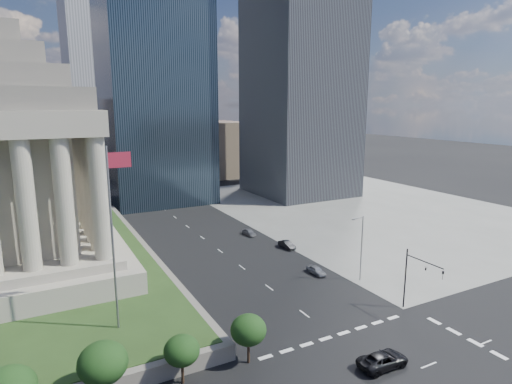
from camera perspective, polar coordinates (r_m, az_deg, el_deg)
ground at (r=127.29m, az=-14.25°, el=-0.62°), size 500.00×500.00×0.00m
sidewalk_ne at (r=113.45m, az=14.32°, el=-2.08°), size 68.00×90.00×0.03m
flagpole at (r=47.54m, az=-18.48°, el=-4.74°), size 2.52×0.24×20.00m
midrise_glass at (r=120.34m, az=-13.43°, el=13.13°), size 26.00×26.00×60.00m
highrise_ne at (r=129.94m, az=6.11°, el=22.11°), size 26.00×28.00×100.00m
building_filler_ne at (r=163.80m, az=-6.03°, el=5.85°), size 20.00×30.00×20.00m
building_filler_nw at (r=151.72m, az=-28.43°, el=5.61°), size 24.00×30.00×28.00m
traffic_signal_ne at (r=57.93m, az=20.69°, el=-10.19°), size 0.30×5.74×8.00m
street_lamp_north at (r=65.77m, az=13.80°, el=-6.79°), size 2.13×0.22×10.00m
pickup_truck at (r=47.96m, az=16.58°, el=-20.66°), size 2.61×5.50×1.52m
parked_sedan_near at (r=68.50m, az=8.04°, el=-10.29°), size 3.75×1.55×1.27m
parked_sedan_mid at (r=79.64m, az=4.14°, el=-7.03°), size 4.07×1.58×1.32m
parked_sedan_far at (r=87.14m, az=-0.92°, el=-5.38°), size 3.86×1.79×1.28m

